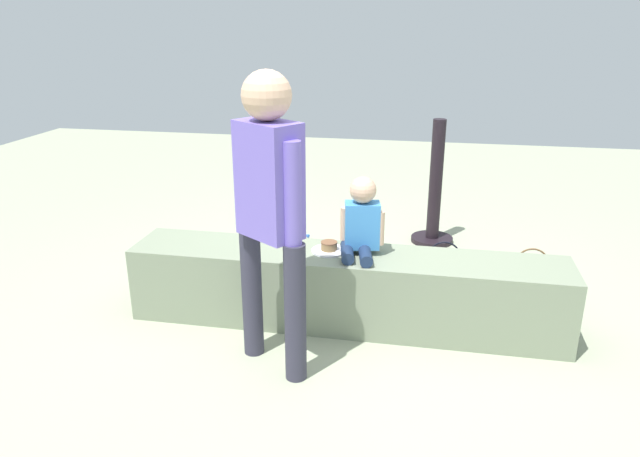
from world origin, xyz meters
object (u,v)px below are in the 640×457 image
(cake_plate, at_px, (329,248))
(handbag_black_leather, at_px, (443,271))
(water_bottle_far_side, at_px, (241,256))
(cake_box_white, at_px, (310,283))
(child_seated, at_px, (361,221))
(handbag_brown_canvas, at_px, (530,279))
(adult_standing, at_px, (270,199))
(gift_bag, at_px, (280,232))
(water_bottle_near_gift, at_px, (308,247))
(party_cup_red, at_px, (377,254))

(cake_plate, relative_size, handbag_black_leather, 0.63)
(water_bottle_far_side, xyz_separation_m, cake_box_white, (0.62, -0.31, -0.04))
(child_seated, bearing_deg, cake_box_white, 134.99)
(handbag_brown_canvas, bearing_deg, adult_standing, -142.91)
(child_seated, bearing_deg, gift_bag, 125.74)
(gift_bag, height_order, handbag_black_leather, gift_bag)
(cake_plate, bearing_deg, water_bottle_far_side, 139.04)
(water_bottle_near_gift, xyz_separation_m, cake_box_white, (0.14, -0.60, -0.03))
(water_bottle_near_gift, distance_m, water_bottle_far_side, 0.56)
(adult_standing, relative_size, handbag_black_leather, 4.56)
(child_seated, bearing_deg, water_bottle_far_side, 145.03)
(cake_plate, xyz_separation_m, handbag_brown_canvas, (1.32, 0.58, -0.36))
(handbag_brown_canvas, bearing_deg, handbag_black_leather, 175.44)
(cake_plate, xyz_separation_m, water_bottle_far_side, (-0.82, 0.71, -0.40))
(cake_plate, distance_m, water_bottle_far_side, 1.16)
(party_cup_red, relative_size, handbag_brown_canvas, 0.30)
(gift_bag, bearing_deg, adult_standing, -76.74)
(party_cup_red, distance_m, handbag_brown_canvas, 1.19)
(handbag_black_leather, bearing_deg, child_seated, -130.36)
(water_bottle_far_side, bearing_deg, cake_plate, -40.96)
(adult_standing, height_order, water_bottle_far_side, adult_standing)
(cake_plate, height_order, water_bottle_near_gift, cake_plate)
(handbag_black_leather, xyz_separation_m, handbag_brown_canvas, (0.59, -0.05, 0.01))
(water_bottle_near_gift, bearing_deg, gift_bag, 156.35)
(adult_standing, relative_size, water_bottle_far_side, 7.93)
(gift_bag, relative_size, handbag_brown_canvas, 0.97)
(child_seated, height_order, adult_standing, adult_standing)
(handbag_brown_canvas, bearing_deg, cake_box_white, -173.44)
(cake_plate, bearing_deg, gift_bag, 118.53)
(adult_standing, bearing_deg, party_cup_red, 75.26)
(water_bottle_near_gift, bearing_deg, cake_plate, -70.89)
(adult_standing, distance_m, handbag_brown_canvas, 2.09)
(adult_standing, xyz_separation_m, cake_plate, (0.21, 0.58, -0.48))
(cake_plate, relative_size, water_bottle_far_side, 1.10)
(water_bottle_far_side, bearing_deg, water_bottle_near_gift, 31.98)
(cake_box_white, distance_m, handbag_brown_canvas, 1.53)
(water_bottle_far_side, height_order, cake_box_white, water_bottle_far_side)
(handbag_black_leather, bearing_deg, party_cup_red, 142.01)
(child_seated, relative_size, handbag_black_leather, 1.36)
(cake_plate, height_order, party_cup_red, cake_plate)
(handbag_brown_canvas, bearing_deg, party_cup_red, 157.83)
(child_seated, relative_size, gift_bag, 1.35)
(adult_standing, xyz_separation_m, cake_box_white, (0.00, 0.98, -0.92))
(child_seated, relative_size, cake_box_white, 1.58)
(gift_bag, height_order, water_bottle_near_gift, gift_bag)
(child_seated, height_order, handbag_black_leather, child_seated)
(cake_plate, xyz_separation_m, cake_box_white, (-0.21, 0.40, -0.44))
(water_bottle_far_side, bearing_deg, handbag_brown_canvas, -3.61)
(child_seated, relative_size, water_bottle_near_gift, 2.52)
(gift_bag, xyz_separation_m, handbag_black_leather, (1.34, -0.50, -0.03))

